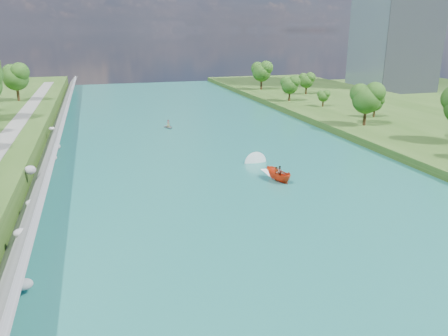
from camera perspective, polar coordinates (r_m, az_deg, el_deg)
name	(u,v)px	position (r m, az deg, el deg)	size (l,w,h in m)	color
ground	(285,229)	(47.15, 8.02, -7.91)	(260.00, 260.00, 0.00)	#2D5119
river_water	(230,172)	(64.52, 0.75, -0.59)	(55.00, 240.00, 0.10)	#1B6858
riprap_bank	(41,179)	(61.29, -22.83, -1.28)	(3.56, 236.00, 4.05)	slate
office_tower	(399,0)	(167.56, 21.84, 19.74)	(22.00, 22.00, 60.00)	gray
trees_east	(407,107)	(90.53, 22.79, 7.41)	(16.31, 144.21, 11.98)	#1E4713
motorboat	(275,173)	(62.08, 6.66, -0.61)	(3.60, 19.31, 2.15)	red
raft	(168,126)	(94.87, -7.27, 5.44)	(2.61, 3.21, 1.72)	gray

